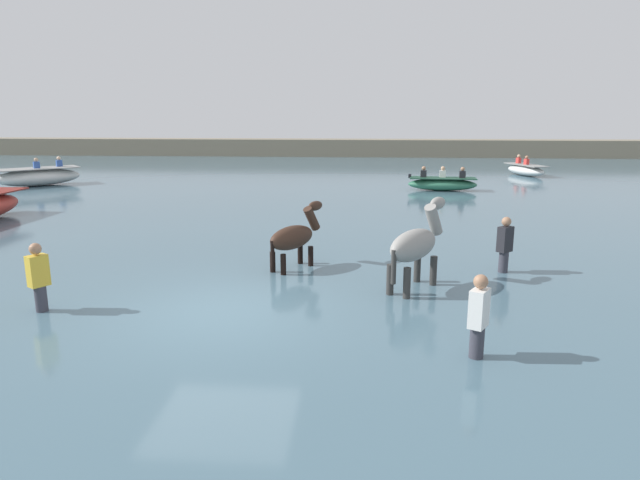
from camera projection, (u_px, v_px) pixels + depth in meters
The scene contains 11 objects.
ground_plane at pixel (221, 335), 9.65m from camera, with size 120.00×120.00×0.00m, color gray.
water_surface at pixel (292, 217), 19.32m from camera, with size 90.00×90.00×0.43m, color #476675.
horse_lead_grey at pixel (416, 247), 10.63m from camera, with size 1.38×1.80×2.12m.
horse_trailing_dark_bay at pixel (294, 239), 12.08m from camera, with size 1.20×1.54×1.83m.
boat_distant_west at pixel (38, 177), 25.96m from camera, with size 3.72×3.61×1.30m.
boat_far_inshore at pixel (526, 170), 30.24m from camera, with size 1.91×3.05×1.08m.
boat_mid_outer at pixel (442, 184), 24.37m from camera, with size 3.03×1.17×1.05m.
person_onlooker_left at pixel (504, 252), 11.82m from camera, with size 0.37×0.36×1.63m.
person_onlooker_right at pixel (40, 287), 9.48m from camera, with size 0.34×0.38×1.63m.
person_wading_mid at pixel (478, 328), 7.67m from camera, with size 0.34×0.38×1.63m.
far_shoreline at pixel (332, 150), 43.86m from camera, with size 80.00×2.40×1.73m, color gray.
Camera 1 is at (2.38, -8.89, 3.76)m, focal length 31.26 mm.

